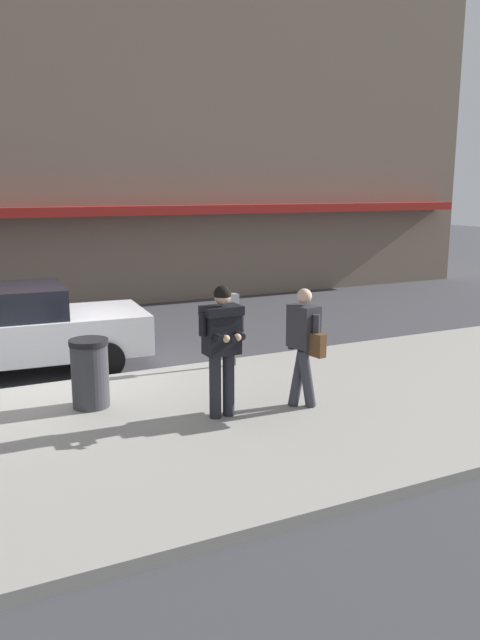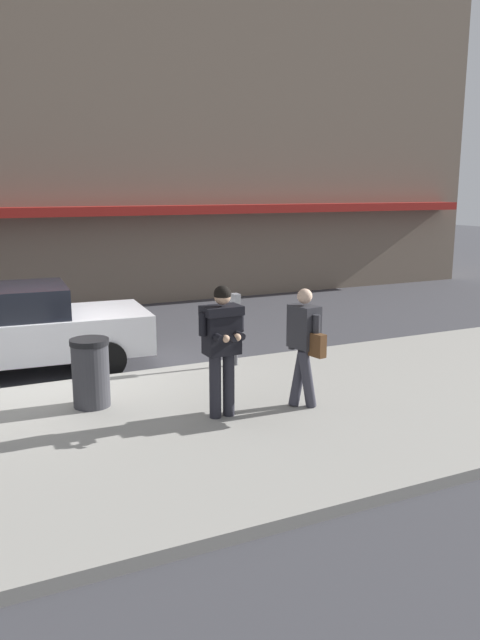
{
  "view_description": "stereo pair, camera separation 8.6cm",
  "coord_description": "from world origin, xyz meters",
  "px_view_note": "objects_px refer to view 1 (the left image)",
  "views": [
    {
      "loc": [
        -1.47,
        -10.1,
        3.18
      ],
      "look_at": [
        2.06,
        -2.94,
        1.49
      ],
      "focal_mm": 35.0,
      "sensor_mm": 36.0,
      "label": 1
    },
    {
      "loc": [
        -1.39,
        -10.14,
        3.18
      ],
      "look_at": [
        2.06,
        -2.94,
        1.49
      ],
      "focal_mm": 35.0,
      "sensor_mm": 36.0,
      "label": 2
    }
  ],
  "objects_px": {
    "man_texting_on_phone": "(222,337)",
    "parking_meter": "(234,319)",
    "trash_bin": "(90,373)",
    "pedestrian_with_bag": "(304,340)",
    "parked_sedan_mid": "(12,330)"
  },
  "relations": [
    {
      "from": "pedestrian_with_bag",
      "to": "trash_bin",
      "type": "bearing_deg",
      "value": 153.74
    },
    {
      "from": "man_texting_on_phone",
      "to": "trash_bin",
      "type": "xyz_separation_m",
      "value": [
        -1.5,
        1.2,
        -0.62
      ]
    },
    {
      "from": "parked_sedan_mid",
      "to": "pedestrian_with_bag",
      "type": "bearing_deg",
      "value": -49.31
    },
    {
      "from": "parked_sedan_mid",
      "to": "parking_meter",
      "type": "xyz_separation_m",
      "value": [
        3.47,
        -1.65,
        0.18
      ]
    },
    {
      "from": "man_texting_on_phone",
      "to": "pedestrian_with_bag",
      "type": "relative_size",
      "value": 1.06
    },
    {
      "from": "man_texting_on_phone",
      "to": "trash_bin",
      "type": "distance_m",
      "value": 2.02
    },
    {
      "from": "parked_sedan_mid",
      "to": "pedestrian_with_bag",
      "type": "distance_m",
      "value": 5.27
    },
    {
      "from": "man_texting_on_phone",
      "to": "parked_sedan_mid",
      "type": "bearing_deg",
      "value": 120.1
    },
    {
      "from": "man_texting_on_phone",
      "to": "parking_meter",
      "type": "height_order",
      "value": "man_texting_on_phone"
    },
    {
      "from": "parked_sedan_mid",
      "to": "man_texting_on_phone",
      "type": "relative_size",
      "value": 2.56
    },
    {
      "from": "trash_bin",
      "to": "pedestrian_with_bag",
      "type": "bearing_deg",
      "value": -26.26
    },
    {
      "from": "pedestrian_with_bag",
      "to": "parking_meter",
      "type": "xyz_separation_m",
      "value": [
        0.04,
        2.34,
        -0.14
      ]
    },
    {
      "from": "man_texting_on_phone",
      "to": "parking_meter",
      "type": "xyz_separation_m",
      "value": [
        1.24,
        2.2,
        -0.28
      ]
    },
    {
      "from": "parked_sedan_mid",
      "to": "man_texting_on_phone",
      "type": "distance_m",
      "value": 4.48
    },
    {
      "from": "parking_meter",
      "to": "trash_bin",
      "type": "relative_size",
      "value": 1.3
    }
  ]
}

